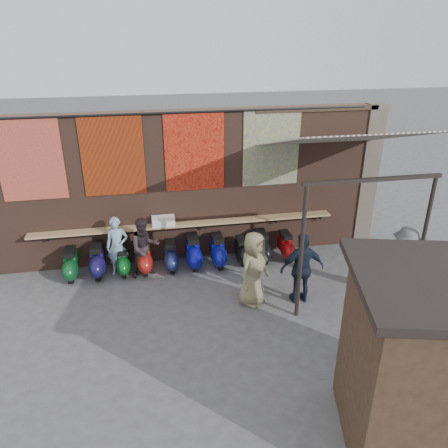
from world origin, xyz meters
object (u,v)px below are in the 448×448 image
(shelf_box, at_px, (163,221))
(scooter_stool_1, at_px, (98,261))
(scooter_stool_0, at_px, (71,264))
(scooter_stool_7, at_px, (241,251))
(diner_left, at_px, (118,246))
(shopper_grey, at_px, (404,263))
(scooter_stool_5, at_px, (193,252))
(scooter_stool_8, at_px, (262,247))
(scooter_stool_4, at_px, (171,256))
(shopper_navy, at_px, (302,269))
(scooter_stool_3, at_px, (145,258))
(shopper_tan, at_px, (253,269))
(market_stall, at_px, (444,369))
(scooter_stool_6, at_px, (218,251))
(diner_right, at_px, (145,248))
(scooter_stool_9, at_px, (286,246))
(scooter_stool_2, at_px, (123,261))

(shelf_box, height_order, scooter_stool_1, shelf_box)
(shelf_box, bearing_deg, scooter_stool_0, -172.75)
(shelf_box, height_order, scooter_stool_7, shelf_box)
(diner_left, distance_m, shopper_grey, 6.94)
(scooter_stool_5, height_order, scooter_stool_8, scooter_stool_5)
(scooter_stool_4, bearing_deg, scooter_stool_7, -0.61)
(scooter_stool_4, height_order, diner_left, diner_left)
(scooter_stool_0, relative_size, shopper_navy, 0.46)
(scooter_stool_4, xyz_separation_m, shopper_grey, (5.21, -2.33, 0.53))
(scooter_stool_3, height_order, shopper_grey, shopper_grey)
(scooter_stool_5, distance_m, shopper_tan, 2.29)
(scooter_stool_4, relative_size, market_stall, 0.28)
(shelf_box, relative_size, scooter_stool_4, 0.76)
(scooter_stool_3, bearing_deg, scooter_stool_8, 0.06)
(shelf_box, distance_m, scooter_stool_7, 2.24)
(scooter_stool_6, distance_m, shopper_grey, 4.60)
(scooter_stool_0, bearing_deg, diner_right, -6.90)
(scooter_stool_5, distance_m, shopper_grey, 5.19)
(shelf_box, height_order, scooter_stool_5, shelf_box)
(scooter_stool_7, height_order, diner_left, diner_left)
(market_stall, bearing_deg, scooter_stool_4, 134.40)
(scooter_stool_5, distance_m, scooter_stool_8, 1.88)
(diner_left, bearing_deg, shelf_box, 19.80)
(scooter_stool_6, bearing_deg, market_stall, -69.53)
(market_stall, bearing_deg, shopper_grey, 79.21)
(scooter_stool_6, xyz_separation_m, diner_left, (-2.58, 0.03, 0.38))
(scooter_stool_5, xyz_separation_m, market_stall, (2.89, -6.02, 0.96))
(scooter_stool_1, distance_m, scooter_stool_9, 5.01)
(scooter_stool_7, bearing_deg, diner_left, 179.53)
(scooter_stool_2, height_order, diner_right, diner_right)
(scooter_stool_9, bearing_deg, scooter_stool_6, -179.63)
(scooter_stool_3, bearing_deg, scooter_stool_0, -179.78)
(scooter_stool_6, xyz_separation_m, market_stall, (2.23, -5.99, 0.98))
(scooter_stool_0, height_order, scooter_stool_3, scooter_stool_3)
(market_stall, bearing_deg, scooter_stool_6, 124.73)
(scooter_stool_2, height_order, scooter_stool_3, scooter_stool_3)
(scooter_stool_1, distance_m, shopper_grey, 7.46)
(scooter_stool_5, bearing_deg, scooter_stool_8, 0.07)
(scooter_stool_1, distance_m, scooter_stool_6, 3.11)
(diner_right, distance_m, shopper_grey, 6.22)
(shelf_box, height_order, diner_left, diner_left)
(scooter_stool_0, distance_m, scooter_stool_2, 1.29)
(scooter_stool_1, height_order, scooter_stool_8, scooter_stool_1)
(scooter_stool_9, bearing_deg, market_stall, -86.83)
(diner_right, height_order, shopper_navy, shopper_navy)
(scooter_stool_6, relative_size, scooter_stool_8, 1.01)
(scooter_stool_3, relative_size, scooter_stool_8, 0.97)
(scooter_stool_8, bearing_deg, diner_right, -175.68)
(diner_left, relative_size, diner_right, 0.99)
(scooter_stool_9, relative_size, market_stall, 0.28)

